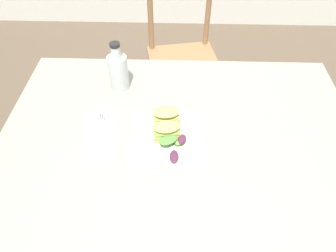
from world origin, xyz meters
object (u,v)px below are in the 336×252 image
object	(u,v)px
dining_table	(179,171)
sandwich_half_back	(166,116)
sandwich_half_front	(167,130)
bottle_cold_brew	(119,73)
fork_on_napkin	(101,130)
plate_lunch	(168,138)
chair_wooden_far	(183,58)

from	to	relation	value
dining_table	sandwich_half_back	world-z (taller)	sandwich_half_back
sandwich_half_front	bottle_cold_brew	bearing A→B (deg)	126.01
fork_on_napkin	bottle_cold_brew	size ratio (longest dim) A/B	0.97
sandwich_half_front	bottle_cold_brew	distance (m)	0.33
plate_lunch	bottle_cold_brew	distance (m)	0.34
dining_table	fork_on_napkin	bearing A→B (deg)	164.77
bottle_cold_brew	dining_table	bearing A→B (deg)	-52.98
chair_wooden_far	bottle_cold_brew	distance (m)	0.77
chair_wooden_far	bottle_cold_brew	world-z (taller)	bottle_cold_brew
plate_lunch	fork_on_napkin	distance (m)	0.23
plate_lunch	sandwich_half_front	bearing A→B (deg)	119.85
chair_wooden_far	bottle_cold_brew	xyz separation A→B (m)	(-0.26, -0.63, 0.36)
dining_table	sandwich_half_front	distance (m)	0.17
chair_wooden_far	fork_on_napkin	xyz separation A→B (m)	(-0.29, -0.87, 0.30)
dining_table	chair_wooden_far	xyz separation A→B (m)	(0.02, 0.94, -0.17)
sandwich_half_front	chair_wooden_far	bearing A→B (deg)	85.86
dining_table	chair_wooden_far	world-z (taller)	chair_wooden_far
dining_table	plate_lunch	size ratio (longest dim) A/B	4.89
fork_on_napkin	bottle_cold_brew	bearing A→B (deg)	82.02
bottle_cold_brew	sandwich_half_back	bearing A→B (deg)	-46.39
sandwich_half_back	dining_table	bearing A→B (deg)	-67.60
plate_lunch	fork_on_napkin	xyz separation A→B (m)	(-0.23, 0.03, 0.00)
dining_table	chair_wooden_far	bearing A→B (deg)	88.70
plate_lunch	bottle_cold_brew	world-z (taller)	bottle_cold_brew
plate_lunch	sandwich_half_front	world-z (taller)	sandwich_half_front
fork_on_napkin	bottle_cold_brew	world-z (taller)	bottle_cold_brew
sandwich_half_front	fork_on_napkin	size ratio (longest dim) A/B	0.51
dining_table	sandwich_half_front	bearing A→B (deg)	132.10
sandwich_half_back	fork_on_napkin	distance (m)	0.23
sandwich_half_back	bottle_cold_brew	world-z (taller)	bottle_cold_brew
chair_wooden_far	sandwich_half_back	world-z (taller)	chair_wooden_far
sandwich_half_front	sandwich_half_back	world-z (taller)	same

